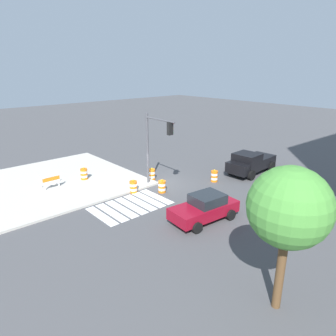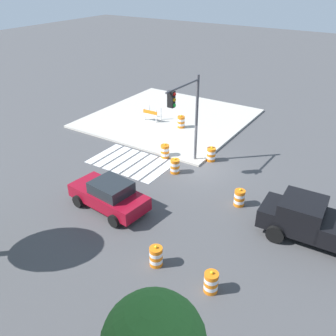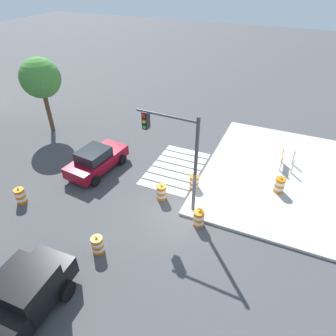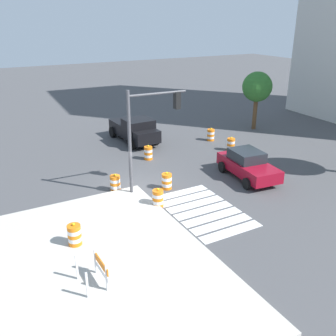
{
  "view_description": "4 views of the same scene",
  "coord_description": "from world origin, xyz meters",
  "px_view_note": "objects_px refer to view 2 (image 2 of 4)",
  "views": [
    {
      "loc": [
        14.53,
        17.31,
        8.83
      ],
      "look_at": [
        -0.36,
        0.69,
        1.45
      ],
      "focal_mm": 32.37,
      "sensor_mm": 36.0,
      "label": 1
    },
    {
      "loc": [
        -9.25,
        18.04,
        11.11
      ],
      "look_at": [
        0.94,
        2.11,
        0.63
      ],
      "focal_mm": 39.06,
      "sensor_mm": 36.0,
      "label": 2
    },
    {
      "loc": [
        -10.94,
        -4.17,
        11.28
      ],
      "look_at": [
        2.35,
        1.65,
        1.13
      ],
      "focal_mm": 31.77,
      "sensor_mm": 36.0,
      "label": 3
    },
    {
      "loc": [
        17.49,
        -7.6,
        8.98
      ],
      "look_at": [
        1.81,
        0.99,
        1.67
      ],
      "focal_mm": 39.75,
      "sensor_mm": 36.0,
      "label": 4
    }
  ],
  "objects_px": {
    "traffic_barrel_median_near": "(211,154)",
    "construction_barricade": "(151,114)",
    "traffic_light_pole": "(187,109)",
    "traffic_barrel_lane_center": "(239,198)",
    "traffic_barrel_median_far": "(175,166)",
    "sports_car": "(109,195)",
    "traffic_barrel_near_corner": "(211,282)",
    "traffic_barrel_far_curb": "(165,151)",
    "traffic_barrel_crosswalk_end": "(156,256)",
    "traffic_barrel_on_sidewalk": "(181,122)",
    "pickup_truck": "(313,222)"
  },
  "relations": [
    {
      "from": "traffic_barrel_median_near",
      "to": "construction_barricade",
      "type": "xyz_separation_m",
      "value": [
        7.09,
        -3.42,
        0.27
      ]
    },
    {
      "from": "traffic_light_pole",
      "to": "traffic_barrel_lane_center",
      "type": "bearing_deg",
      "value": 155.74
    },
    {
      "from": "traffic_barrel_median_far",
      "to": "traffic_barrel_lane_center",
      "type": "height_order",
      "value": "same"
    },
    {
      "from": "sports_car",
      "to": "traffic_barrel_near_corner",
      "type": "relative_size",
      "value": 4.39
    },
    {
      "from": "traffic_barrel_far_curb",
      "to": "construction_barricade",
      "type": "bearing_deg",
      "value": -47.02
    },
    {
      "from": "traffic_barrel_crosswalk_end",
      "to": "traffic_barrel_on_sidewalk",
      "type": "relative_size",
      "value": 1.0
    },
    {
      "from": "traffic_barrel_near_corner",
      "to": "traffic_light_pole",
      "type": "bearing_deg",
      "value": -54.18
    },
    {
      "from": "pickup_truck",
      "to": "traffic_barrel_far_curb",
      "type": "relative_size",
      "value": 5.12
    },
    {
      "from": "traffic_barrel_near_corner",
      "to": "traffic_barrel_lane_center",
      "type": "distance_m",
      "value": 6.21
    },
    {
      "from": "traffic_barrel_crosswalk_end",
      "to": "traffic_barrel_on_sidewalk",
      "type": "distance_m",
      "value": 14.79
    },
    {
      "from": "traffic_barrel_median_near",
      "to": "traffic_barrel_median_far",
      "type": "height_order",
      "value": "same"
    },
    {
      "from": "construction_barricade",
      "to": "traffic_light_pole",
      "type": "bearing_deg",
      "value": 140.21
    },
    {
      "from": "traffic_barrel_median_near",
      "to": "traffic_barrel_crosswalk_end",
      "type": "bearing_deg",
      "value": 103.41
    },
    {
      "from": "traffic_barrel_on_sidewalk",
      "to": "traffic_light_pole",
      "type": "relative_size",
      "value": 0.19
    },
    {
      "from": "pickup_truck",
      "to": "traffic_barrel_lane_center",
      "type": "xyz_separation_m",
      "value": [
        3.86,
        -0.78,
        -0.52
      ]
    },
    {
      "from": "sports_car",
      "to": "traffic_barrel_near_corner",
      "type": "xyz_separation_m",
      "value": [
        -6.95,
        2.18,
        -0.36
      ]
    },
    {
      "from": "sports_car",
      "to": "construction_barricade",
      "type": "relative_size",
      "value": 3.44
    },
    {
      "from": "traffic_barrel_far_curb",
      "to": "construction_barricade",
      "type": "xyz_separation_m",
      "value": [
        4.33,
        -4.65,
        0.27
      ]
    },
    {
      "from": "pickup_truck",
      "to": "traffic_barrel_median_far",
      "type": "relative_size",
      "value": 5.12
    },
    {
      "from": "sports_car",
      "to": "traffic_barrel_far_curb",
      "type": "height_order",
      "value": "sports_car"
    },
    {
      "from": "traffic_barrel_median_near",
      "to": "traffic_barrel_lane_center",
      "type": "relative_size",
      "value": 1.0
    },
    {
      "from": "traffic_barrel_median_near",
      "to": "traffic_barrel_far_curb",
      "type": "distance_m",
      "value": 3.02
    },
    {
      "from": "construction_barricade",
      "to": "traffic_barrel_near_corner",
      "type": "bearing_deg",
      "value": 132.27
    },
    {
      "from": "traffic_barrel_median_near",
      "to": "construction_barricade",
      "type": "relative_size",
      "value": 0.78
    },
    {
      "from": "traffic_barrel_near_corner",
      "to": "traffic_barrel_median_near",
      "type": "bearing_deg",
      "value": -63.35
    },
    {
      "from": "traffic_light_pole",
      "to": "pickup_truck",
      "type": "bearing_deg",
      "value": 161.5
    },
    {
      "from": "pickup_truck",
      "to": "traffic_barrel_crosswalk_end",
      "type": "xyz_separation_m",
      "value": [
        5.06,
        5.23,
        -0.52
      ]
    },
    {
      "from": "traffic_barrel_crosswalk_end",
      "to": "traffic_barrel_median_near",
      "type": "height_order",
      "value": "same"
    },
    {
      "from": "traffic_barrel_far_curb",
      "to": "traffic_light_pole",
      "type": "xyz_separation_m",
      "value": [
        -1.86,
        0.51,
        3.46
      ]
    },
    {
      "from": "traffic_barrel_median_far",
      "to": "traffic_barrel_far_curb",
      "type": "bearing_deg",
      "value": -40.47
    },
    {
      "from": "traffic_barrel_far_curb",
      "to": "traffic_barrel_on_sidewalk",
      "type": "distance_m",
      "value": 4.95
    },
    {
      "from": "traffic_barrel_median_near",
      "to": "construction_barricade",
      "type": "bearing_deg",
      "value": -25.72
    },
    {
      "from": "pickup_truck",
      "to": "traffic_light_pole",
      "type": "relative_size",
      "value": 0.95
    },
    {
      "from": "traffic_barrel_crosswalk_end",
      "to": "traffic_barrel_median_far",
      "type": "bearing_deg",
      "value": -64.11
    },
    {
      "from": "traffic_barrel_median_far",
      "to": "traffic_barrel_on_sidewalk",
      "type": "bearing_deg",
      "value": -62.3
    },
    {
      "from": "sports_car",
      "to": "traffic_light_pole",
      "type": "bearing_deg",
      "value": -100.94
    },
    {
      "from": "traffic_barrel_crosswalk_end",
      "to": "traffic_barrel_far_curb",
      "type": "bearing_deg",
      "value": -59.17
    },
    {
      "from": "traffic_barrel_median_far",
      "to": "traffic_barrel_on_sidewalk",
      "type": "xyz_separation_m",
      "value": [
        3.19,
        -6.08,
        0.15
      ]
    },
    {
      "from": "traffic_barrel_near_corner",
      "to": "traffic_barrel_on_sidewalk",
      "type": "xyz_separation_m",
      "value": [
        9.25,
        -13.26,
        0.15
      ]
    },
    {
      "from": "traffic_barrel_lane_center",
      "to": "construction_barricade",
      "type": "bearing_deg",
      "value": -33.97
    },
    {
      "from": "sports_car",
      "to": "traffic_barrel_crosswalk_end",
      "type": "distance_m",
      "value": 4.86
    },
    {
      "from": "traffic_barrel_near_corner",
      "to": "traffic_barrel_median_far",
      "type": "distance_m",
      "value": 9.39
    },
    {
      "from": "traffic_barrel_crosswalk_end",
      "to": "traffic_barrel_median_far",
      "type": "xyz_separation_m",
      "value": [
        3.46,
        -7.13,
        0.0
      ]
    },
    {
      "from": "traffic_barrel_median_far",
      "to": "traffic_barrel_far_curb",
      "type": "relative_size",
      "value": 1.0
    },
    {
      "from": "pickup_truck",
      "to": "construction_barricade",
      "type": "height_order",
      "value": "pickup_truck"
    },
    {
      "from": "pickup_truck",
      "to": "traffic_barrel_far_curb",
      "type": "height_order",
      "value": "pickup_truck"
    },
    {
      "from": "traffic_barrel_crosswalk_end",
      "to": "traffic_barrel_median_far",
      "type": "distance_m",
      "value": 7.93
    },
    {
      "from": "sports_car",
      "to": "construction_barricade",
      "type": "bearing_deg",
      "value": -65.36
    },
    {
      "from": "traffic_barrel_near_corner",
      "to": "traffic_barrel_far_curb",
      "type": "xyz_separation_m",
      "value": [
        7.68,
        -8.56,
        0.0
      ]
    },
    {
      "from": "traffic_barrel_near_corner",
      "to": "traffic_barrel_on_sidewalk",
      "type": "relative_size",
      "value": 1.0
    }
  ]
}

